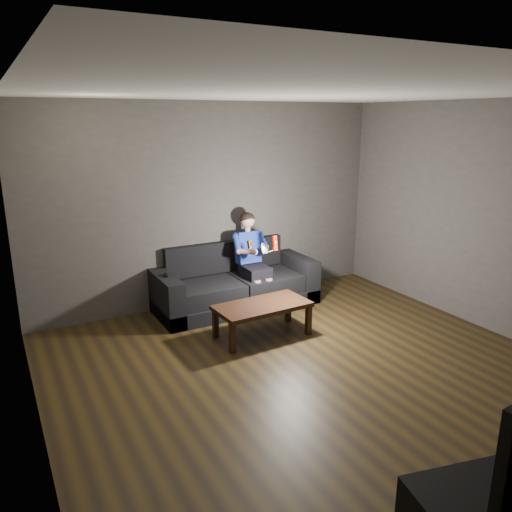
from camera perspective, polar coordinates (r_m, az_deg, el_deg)
floor at (r=5.13m, az=7.01°, el=-13.56°), size 5.00×5.00×0.00m
back_wall at (r=6.77m, az=-4.99°, el=5.82°), size 5.00×0.04×2.70m
left_wall at (r=3.79m, az=-24.76°, el=-3.40°), size 0.04×5.00×2.70m
right_wall at (r=6.40m, az=26.04°, el=3.74°), size 0.04×5.00×2.70m
ceiling at (r=4.49m, az=8.20°, el=18.11°), size 5.00×5.00×0.02m
sofa at (r=6.79m, az=-2.54°, el=-3.47°), size 2.17×0.94×0.84m
child at (r=6.72m, az=-0.50°, el=0.44°), size 0.48×0.59×1.19m
wii_remote_red at (r=6.32m, az=2.18°, el=1.49°), size 0.05×0.07×0.19m
nunchuk_white at (r=6.26m, az=0.80°, el=0.91°), size 0.07×0.09×0.14m
wii_remote_black at (r=6.27m, az=-10.30°, el=-2.16°), size 0.06×0.14×0.03m
coffee_table at (r=5.83m, az=0.73°, el=-6.00°), size 1.12×0.60×0.40m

